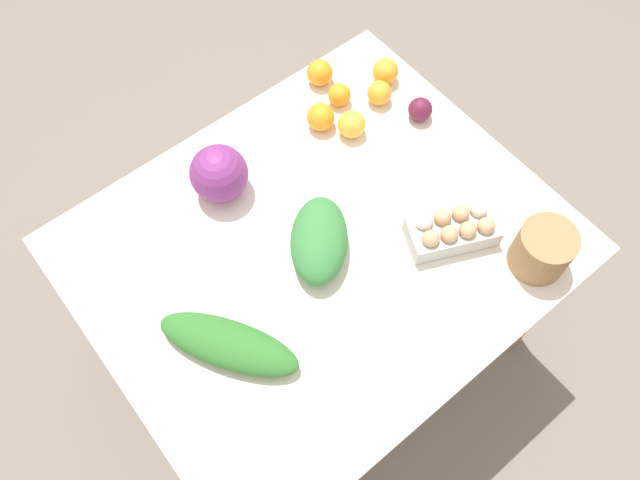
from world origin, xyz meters
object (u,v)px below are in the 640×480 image
paper_bag (542,250)px  orange_1 (339,95)px  orange_0 (379,93)px  orange_3 (321,117)px  orange_5 (352,124)px  cabbage_purple (219,174)px  egg_carton (453,229)px  greens_bunch_beet_tops (319,240)px  beet_root (420,109)px  greens_bunch_dandelion (229,344)px  orange_2 (320,73)px  orange_4 (385,71)px

paper_bag → orange_1: 0.71m
orange_0 → orange_3: bearing=169.1°
orange_5 → cabbage_purple: bearing=169.5°
orange_0 → cabbage_purple: bearing=176.3°
egg_carton → greens_bunch_beet_tops: (-0.29, 0.19, 0.01)m
paper_bag → orange_1: bearing=94.5°
egg_carton → orange_1: bearing=107.8°
egg_carton → orange_5: size_ratio=3.25×
orange_1 → orange_5: 0.12m
cabbage_purple → paper_bag: (0.49, -0.67, -0.01)m
greens_bunch_beet_tops → beet_root: 0.51m
beet_root → orange_5: size_ratio=0.89×
greens_bunch_dandelion → orange_0: (0.77, 0.34, 0.00)m
orange_0 → orange_2: size_ratio=0.92×
beet_root → orange_0: 0.13m
egg_carton → greens_bunch_beet_tops: bearing=171.6°
paper_bag → greens_bunch_beet_tops: size_ratio=0.57×
orange_1 → orange_4: bearing=-7.5°
greens_bunch_beet_tops → egg_carton: bearing=-33.0°
orange_2 → orange_0: bearing=-62.4°
greens_bunch_dandelion → orange_2: size_ratio=4.50×
orange_2 → orange_4: bearing=-37.5°
paper_bag → beet_root: size_ratio=2.06×
paper_bag → greens_bunch_dandelion: paper_bag is taller
paper_bag → orange_3: 0.69m
beet_root → paper_bag: bearing=-99.4°
cabbage_purple → orange_4: cabbage_purple is taller
beet_root → orange_2: orange_2 is taller
orange_1 → orange_5: (-0.05, -0.11, 0.01)m
beet_root → orange_0: (-0.05, 0.12, 0.00)m
egg_carton → paper_bag: bearing=-32.7°
greens_bunch_beet_tops → paper_bag: bearing=-42.5°
cabbage_purple → egg_carton: size_ratio=0.61×
beet_root → orange_3: (-0.24, 0.15, 0.00)m
greens_bunch_dandelion → orange_2: (0.68, 0.51, 0.00)m
cabbage_purple → orange_5: bearing=-10.5°
orange_2 → greens_bunch_beet_tops: bearing=-129.1°
orange_2 → orange_5: same height
greens_bunch_beet_tops → orange_1: bearing=44.2°
orange_3 → orange_0: bearing=-10.9°
egg_carton → paper_bag: size_ratio=1.78×
greens_bunch_beet_tops → orange_4: size_ratio=3.21×
egg_carton → orange_0: 0.48m
greens_bunch_dandelion → orange_2: 0.85m
cabbage_purple → orange_3: (0.34, 0.00, -0.04)m
orange_3 → orange_4: orange_3 is taller
beet_root → orange_5: (-0.19, 0.08, 0.00)m
cabbage_purple → greens_bunch_beet_tops: cabbage_purple is taller
orange_0 → paper_bag: bearing=-93.2°
beet_root → orange_3: 0.28m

